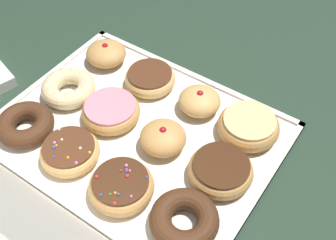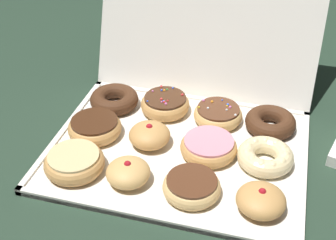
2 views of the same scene
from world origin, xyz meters
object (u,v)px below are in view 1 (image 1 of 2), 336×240
at_px(sprinkle_donut_9, 121,186).
at_px(sprinkle_donut_10, 70,152).
at_px(pink_frosted_donut_6, 110,112).
at_px(jelly_filled_donut_5, 163,138).
at_px(chocolate_frosted_donut_2, 150,78).
at_px(chocolate_cake_ring_donut_11, 25,124).
at_px(cruller_donut_7, 69,87).
at_px(jelly_filled_donut_3, 106,53).
at_px(chocolate_cake_ring_donut_8, 184,220).
at_px(glazed_ring_donut_0, 248,126).
at_px(chocolate_frosted_donut_4, 220,171).
at_px(jelly_filled_donut_1, 199,101).
at_px(donut_box, 138,133).

relative_size(sprinkle_donut_9, sprinkle_donut_10, 1.03).
bearing_deg(pink_frosted_donut_6, jelly_filled_donut_5, -179.02).
distance_m(chocolate_frosted_donut_2, chocolate_cake_ring_donut_11, 0.27).
height_order(pink_frosted_donut_6, cruller_donut_7, cruller_donut_7).
bearing_deg(pink_frosted_donut_6, jelly_filled_donut_3, -47.31).
bearing_deg(chocolate_cake_ring_donut_11, cruller_donut_7, -89.79).
relative_size(cruller_donut_7, chocolate_cake_ring_donut_8, 0.99).
relative_size(jelly_filled_donut_5, sprinkle_donut_10, 0.80).
height_order(glazed_ring_donut_0, chocolate_frosted_donut_4, glazed_ring_donut_0).
bearing_deg(chocolate_cake_ring_donut_8, sprinkle_donut_10, 0.89).
bearing_deg(jelly_filled_donut_3, jelly_filled_donut_1, 178.44).
distance_m(jelly_filled_donut_3, cruller_donut_7, 0.13).
bearing_deg(chocolate_cake_ring_donut_8, chocolate_frosted_donut_4, -90.40).
bearing_deg(jelly_filled_donut_5, glazed_ring_donut_0, -134.86).
bearing_deg(chocolate_cake_ring_donut_11, glazed_ring_donut_0, -146.28).
height_order(glazed_ring_donut_0, sprinkle_donut_10, same).
bearing_deg(cruller_donut_7, jelly_filled_donut_1, -154.19).
distance_m(jelly_filled_donut_3, pink_frosted_donut_6, 0.17).
bearing_deg(pink_frosted_donut_6, glazed_ring_donut_0, -153.77).
bearing_deg(donut_box, chocolate_cake_ring_donut_8, 147.75).
distance_m(glazed_ring_donut_0, pink_frosted_donut_6, 0.27).
height_order(glazed_ring_donut_0, jelly_filled_donut_3, jelly_filled_donut_3).
bearing_deg(sprinkle_donut_10, donut_box, -117.77).
relative_size(donut_box, chocolate_frosted_donut_2, 4.86).
relative_size(chocolate_frosted_donut_2, chocolate_frosted_donut_4, 0.93).
bearing_deg(sprinkle_donut_9, chocolate_cake_ring_donut_11, -1.13).
bearing_deg(chocolate_frosted_donut_4, chocolate_cake_ring_donut_11, 18.14).
xyz_separation_m(chocolate_frosted_donut_4, chocolate_cake_ring_donut_8, (0.00, 0.11, -0.00)).
relative_size(glazed_ring_donut_0, chocolate_cake_ring_donut_8, 1.05).
height_order(chocolate_cake_ring_donut_8, chocolate_cake_ring_donut_11, same).
distance_m(cruller_donut_7, sprinkle_donut_9, 0.27).
height_order(chocolate_frosted_donut_2, chocolate_frosted_donut_4, chocolate_frosted_donut_4).
bearing_deg(chocolate_frosted_donut_2, glazed_ring_donut_0, 179.41).
bearing_deg(pink_frosted_donut_6, chocolate_cake_ring_donut_8, 155.36).
bearing_deg(chocolate_frosted_donut_4, sprinkle_donut_9, 45.30).
bearing_deg(donut_box, chocolate_cake_ring_donut_11, 33.84).
height_order(donut_box, glazed_ring_donut_0, glazed_ring_donut_0).
relative_size(chocolate_frosted_donut_2, chocolate_cake_ring_donut_11, 0.98).
distance_m(donut_box, chocolate_cake_ring_donut_8, 0.22).
bearing_deg(jelly_filled_donut_1, jelly_filled_donut_5, 87.41).
height_order(sprinkle_donut_9, sprinkle_donut_10, sprinkle_donut_9).
relative_size(donut_box, pink_frosted_donut_6, 4.50).
xyz_separation_m(jelly_filled_donut_1, jelly_filled_donut_5, (0.01, 0.12, 0.00)).
distance_m(donut_box, jelly_filled_donut_3, 0.22).
bearing_deg(chocolate_cake_ring_donut_11, chocolate_frosted_donut_2, -116.87).
relative_size(jelly_filled_donut_1, chocolate_cake_ring_donut_11, 0.77).
relative_size(donut_box, jelly_filled_donut_1, 6.20).
height_order(chocolate_frosted_donut_4, chocolate_cake_ring_donut_8, chocolate_frosted_donut_4).
bearing_deg(chocolate_frosted_donut_4, chocolate_frosted_donut_2, -26.70).
height_order(jelly_filled_donut_1, chocolate_cake_ring_donut_11, jelly_filled_donut_1).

